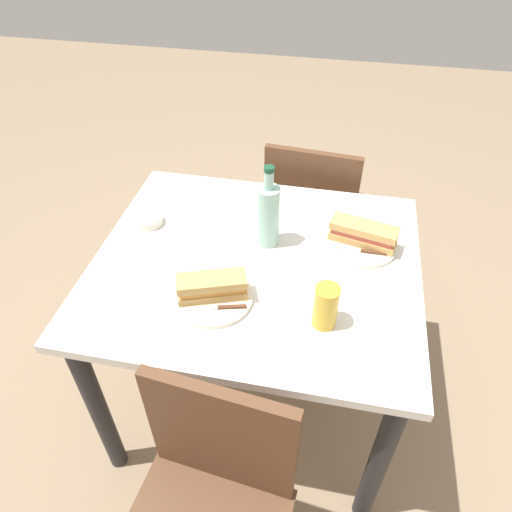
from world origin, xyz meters
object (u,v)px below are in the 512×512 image
Objects in this scene: plate_far at (361,243)px; olive_bowl at (149,220)px; dining_table at (256,288)px; baguette_sandwich_far at (363,233)px; baguette_sandwich_near at (212,287)px; water_bottle at (268,214)px; knife_near at (218,308)px; chair_near at (312,214)px; plate_near at (213,297)px; chair_far at (210,505)px; knife_far at (361,251)px; beer_glass at (326,306)px.

olive_bowl is (0.71, 0.03, 0.01)m from plate_far.
baguette_sandwich_far reaches higher than dining_table.
olive_bowl is (0.71, 0.03, -0.03)m from baguette_sandwich_far.
baguette_sandwich_near and baguette_sandwich_far have the same top height.
dining_table is at bearing 78.72° from water_bottle.
plate_far is 0.04m from baguette_sandwich_far.
knife_near is 0.63× the size of water_bottle.
chair_near reaches higher than knife_near.
chair_near reaches higher than baguette_sandwich_far.
olive_bowl is at bearing -44.18° from plate_near.
baguette_sandwich_far is (-0.41, -0.32, 0.00)m from baguette_sandwich_near.
chair_far is (-0.01, 0.63, -0.14)m from dining_table.
chair_far is at bearing 118.38° from olive_bowl.
olive_bowl is at bearing -16.10° from dining_table.
olive_bowl is (0.40, -0.11, 0.13)m from dining_table.
knife_far is 0.64× the size of water_bottle.
olive_bowl is at bearing 44.92° from chair_near.
beer_glass is (0.09, 0.30, 0.05)m from knife_far.
chair_near is 0.93m from knife_near.
chair_near reaches higher than olive_bowl.
chair_far is 0.58m from beer_glass.
chair_near reaches higher than knife_far.
olive_bowl is (0.52, 0.52, 0.28)m from chair_near.
baguette_sandwich_far is at bearing -104.35° from beer_glass.
olive_bowl is (0.41, -0.02, -0.10)m from water_bottle.
chair_far is 0.84m from knife_far.
knife_far is at bearing 89.74° from baguette_sandwich_far.
water_bottle is (-0.01, -0.73, 0.38)m from chair_far.
dining_table is 0.26m from baguette_sandwich_near.
water_bottle is (-0.11, -0.28, 0.10)m from plate_near.
knife_near is 0.77× the size of plate_far.
chair_near is at bearing -70.44° from knife_far.
plate_near is 0.32m from water_bottle.
beer_glass is (-0.32, 0.03, 0.06)m from plate_near.
baguette_sandwich_near is at bearing 68.76° from water_bottle.
plate_far is at bearing -104.35° from beer_glass.
plate_near is 0.06m from knife_near.
knife_far is (-0.31, -0.72, 0.28)m from chair_far.
water_bottle reaches higher than dining_table.
knife_near is at bearing 134.21° from olive_bowl.
baguette_sandwich_far is at bearing 0.00° from plate_far.
chair_near reaches higher than baguette_sandwich_near.
knife_far is at bearing -146.26° from baguette_sandwich_near.
baguette_sandwich_far is at bearing -135.85° from knife_near.
baguette_sandwich_near is 0.93× the size of baguette_sandwich_far.
knife_far is 0.31m from water_bottle.
baguette_sandwich_near is at bearing 38.35° from baguette_sandwich_far.
olive_bowl is (0.71, -0.02, -0.00)m from knife_far.
knife_far is at bearing -113.20° from chair_far.
plate_near is 0.04m from baguette_sandwich_near.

